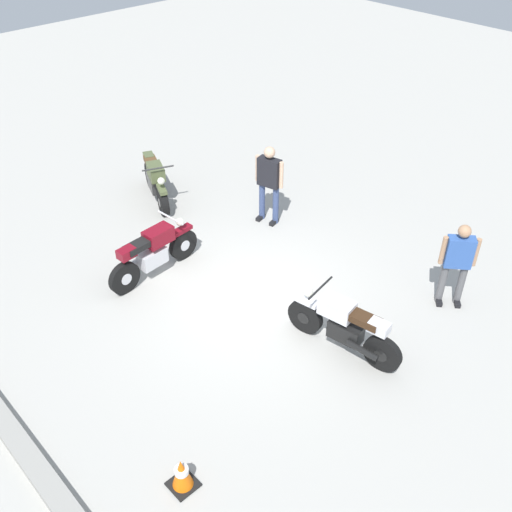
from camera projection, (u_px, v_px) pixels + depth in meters
name	position (u px, v px, depth m)	size (l,w,h in m)	color
ground_plane	(254.00, 298.00, 10.77)	(40.00, 40.00, 0.00)	#ADAAA3
curb_edge	(16.00, 439.00, 8.19)	(14.00, 0.30, 0.15)	gray
motorcycle_olive_vintage	(156.00, 181.00, 13.36)	(1.86, 1.01, 1.07)	black
motorcycle_silver_cruiser	(344.00, 326.00, 9.41)	(2.08, 0.70, 1.09)	black
motorcycle_maroon_cruiser	(153.00, 252.00, 11.04)	(0.70, 2.09, 1.09)	black
person_in_blue_shirt	(457.00, 260.00, 10.14)	(0.56, 0.53, 1.66)	#59595B
person_in_black_shirt	(269.00, 179.00, 12.30)	(0.68, 0.41, 1.77)	#384772
traffic_cone	(182.00, 473.00, 7.55)	(0.36, 0.36, 0.53)	black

